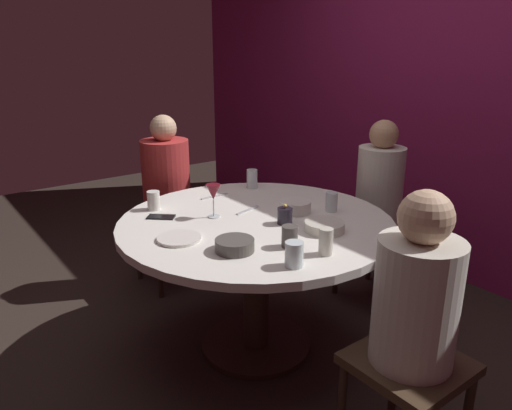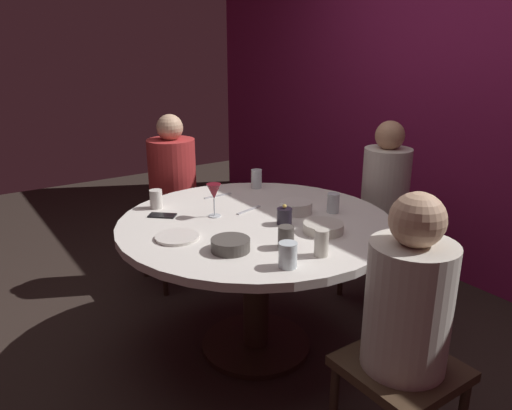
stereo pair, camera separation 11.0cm
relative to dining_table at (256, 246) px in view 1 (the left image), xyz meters
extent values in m
plane|color=#2D231E|center=(0.00, 0.00, -0.61)|extent=(8.00, 8.00, 0.00)
cube|color=maroon|center=(0.00, 1.71, 0.69)|extent=(6.00, 0.10, 2.60)
cylinder|color=silver|center=(0.00, 0.00, 0.12)|extent=(1.41, 1.41, 0.04)
cylinder|color=#332319|center=(0.00, 0.00, -0.25)|extent=(0.14, 0.14, 0.71)
cylinder|color=#2D2116|center=(0.00, 0.00, -0.59)|extent=(0.60, 0.60, 0.03)
cube|color=#3F2D1E|center=(-1.00, 0.00, -0.16)|extent=(0.40, 0.40, 0.04)
cylinder|color=#B22D2D|center=(-1.00, 0.00, 0.13)|extent=(0.32, 0.32, 0.54)
sphere|color=tan|center=(-1.00, 0.00, 0.48)|extent=(0.17, 0.17, 0.17)
cylinder|color=#332319|center=(-1.17, -0.17, -0.39)|extent=(0.04, 0.04, 0.43)
cylinder|color=#332319|center=(-0.83, -0.17, -0.39)|extent=(0.04, 0.04, 0.43)
cylinder|color=#332319|center=(-1.17, 0.17, -0.39)|extent=(0.04, 0.04, 0.43)
cylinder|color=#332319|center=(-0.83, 0.17, -0.39)|extent=(0.04, 0.04, 0.43)
cube|color=#3F2D1E|center=(0.00, 0.97, -0.16)|extent=(0.40, 0.40, 0.04)
cylinder|color=beige|center=(0.00, 0.97, 0.13)|extent=(0.29, 0.29, 0.54)
sphere|color=tan|center=(0.00, 0.97, 0.48)|extent=(0.18, 0.18, 0.18)
cylinder|color=#332319|center=(-0.17, 1.14, -0.39)|extent=(0.04, 0.04, 0.43)
cylinder|color=#332319|center=(-0.17, 0.80, -0.39)|extent=(0.04, 0.04, 0.43)
cylinder|color=#332319|center=(0.17, 1.14, -0.39)|extent=(0.04, 0.04, 0.43)
cylinder|color=#332319|center=(0.17, 0.80, -0.39)|extent=(0.04, 0.04, 0.43)
cube|color=#3F2D1E|center=(0.97, 0.00, -0.16)|extent=(0.40, 0.40, 0.04)
cylinder|color=beige|center=(0.97, 0.00, 0.10)|extent=(0.31, 0.31, 0.49)
sphere|color=tan|center=(0.97, 0.00, 0.44)|extent=(0.19, 0.19, 0.19)
cylinder|color=#332319|center=(0.80, 0.17, -0.39)|extent=(0.04, 0.04, 0.43)
cylinder|color=#332319|center=(0.80, -0.17, -0.39)|extent=(0.04, 0.04, 0.43)
cylinder|color=black|center=(0.13, 0.08, 0.19)|extent=(0.08, 0.08, 0.08)
sphere|color=#F9D159|center=(0.13, 0.08, 0.24)|extent=(0.02, 0.02, 0.02)
cylinder|color=silver|center=(-0.17, -0.15, 0.15)|extent=(0.06, 0.06, 0.01)
cylinder|color=silver|center=(-0.17, -0.15, 0.20)|extent=(0.01, 0.01, 0.09)
cone|color=maroon|center=(-0.17, -0.15, 0.28)|extent=(0.08, 0.08, 0.08)
cylinder|color=silver|center=(0.00, -0.44, 0.15)|extent=(0.20, 0.20, 0.01)
cube|color=black|center=(-0.32, -0.37, 0.15)|extent=(0.15, 0.15, 0.01)
cylinder|color=beige|center=(0.32, 0.17, 0.17)|extent=(0.19, 0.19, 0.05)
cylinder|color=#4C4742|center=(0.26, -0.31, 0.17)|extent=(0.17, 0.17, 0.05)
cylinder|color=silver|center=(0.03, 0.24, 0.18)|extent=(0.17, 0.17, 0.06)
cylinder|color=silver|center=(0.13, 0.41, 0.20)|extent=(0.06, 0.06, 0.10)
cylinder|color=#4C4742|center=(0.37, -0.09, 0.19)|extent=(0.07, 0.07, 0.10)
cylinder|color=silver|center=(-0.48, 0.33, 0.20)|extent=(0.07, 0.07, 0.12)
cylinder|color=silver|center=(0.53, -0.21, 0.20)|extent=(0.08, 0.08, 0.11)
cylinder|color=beige|center=(0.52, -0.02, 0.20)|extent=(0.06, 0.06, 0.12)
cylinder|color=silver|center=(-0.47, -0.34, 0.20)|extent=(0.07, 0.07, 0.10)
cube|color=#B7B7BC|center=(-0.46, 0.04, 0.15)|extent=(0.02, 0.18, 0.01)
cube|color=#B7B7BC|center=(-0.14, 0.05, 0.15)|extent=(0.06, 0.18, 0.01)
camera|label=1|loc=(1.87, -1.41, 1.00)|focal=34.12mm
camera|label=2|loc=(1.93, -1.32, 1.00)|focal=34.12mm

